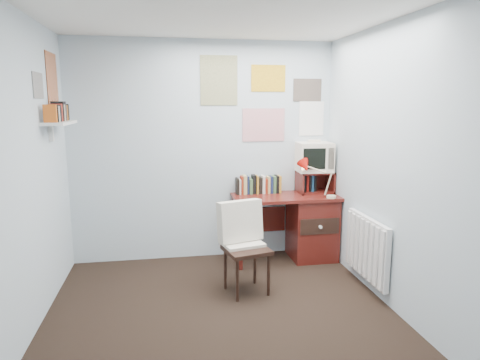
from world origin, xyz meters
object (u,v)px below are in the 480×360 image
object	(u,v)px
tv_riser	(315,182)
crt_tv	(314,156)
radiator	(367,248)
desk	(307,224)
desk_lamp	(332,181)
wall_shelf	(59,123)
desk_chair	(247,250)

from	to	relation	value
tv_riser	crt_tv	size ratio (longest dim) A/B	1.02
radiator	desk	bearing A→B (deg)	107.24
desk_lamp	crt_tv	size ratio (longest dim) A/B	0.96
desk_lamp	radiator	size ratio (longest dim) A/B	0.47
wall_shelf	desk_lamp	bearing A→B (deg)	3.31
desk	wall_shelf	bearing A→B (deg)	-171.60
desk_chair	wall_shelf	bearing A→B (deg)	152.74
desk_chair	radiator	size ratio (longest dim) A/B	1.06
crt_tv	wall_shelf	size ratio (longest dim) A/B	0.63
tv_riser	radiator	xyz separation A→B (m)	(0.17, -1.04, -0.47)
desk_lamp	crt_tv	distance (m)	0.44
radiator	wall_shelf	distance (m)	3.15
desk	tv_riser	xyz separation A→B (m)	(0.12, 0.11, 0.48)
desk	desk_lamp	xyz separation A→B (m)	(0.19, -0.22, 0.54)
tv_riser	crt_tv	xyz separation A→B (m)	(-0.02, 0.02, 0.31)
desk	desk_chair	distance (m)	1.19
desk_lamp	wall_shelf	bearing A→B (deg)	-164.59
crt_tv	desk_chair	bearing A→B (deg)	-133.68
desk	desk_chair	size ratio (longest dim) A/B	1.41
tv_riser	radiator	bearing A→B (deg)	-80.72
desk_chair	tv_riser	world-z (taller)	tv_riser
desk_lamp	desk	bearing A→B (deg)	143.67
tv_riser	desk_chair	bearing A→B (deg)	-137.47
desk_lamp	tv_riser	xyz separation A→B (m)	(-0.08, 0.33, -0.06)
desk	crt_tv	xyz separation A→B (m)	(0.10, 0.13, 0.79)
desk_chair	radiator	distance (m)	1.17
crt_tv	wall_shelf	bearing A→B (deg)	-166.49
tv_riser	radiator	size ratio (longest dim) A/B	0.50
wall_shelf	desk_chair	bearing A→B (deg)	-14.04
radiator	wall_shelf	size ratio (longest dim) A/B	1.29
desk_chair	crt_tv	xyz separation A→B (m)	(0.98, 0.93, 0.77)
desk_lamp	wall_shelf	world-z (taller)	wall_shelf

